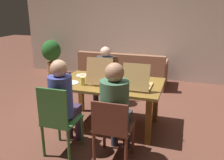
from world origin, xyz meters
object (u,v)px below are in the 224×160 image
Objects in this scene: dining_table at (110,88)px; plate_1 at (130,78)px; plate_2 at (70,83)px; potted_plant at (52,53)px; person_1 at (63,99)px; chair_1 at (58,118)px; chair_0 at (112,128)px; pizza_box_0 at (104,79)px; drinking_glass_0 at (107,86)px; couch at (123,72)px; person_0 at (115,104)px; person_2 at (104,72)px; drinking_glass_1 at (83,81)px; chair_2 at (107,77)px; plate_0 at (82,75)px; pizza_box_1 at (138,84)px.

plate_1 reaches higher than dining_table.
plate_2 is 3.23m from potted_plant.
person_1 reaches higher than potted_plant.
dining_table is at bearing 69.04° from chair_1.
pizza_box_0 is (-0.42, 0.90, 0.31)m from chair_0.
potted_plant reaches higher than drinking_glass_0.
couch is at bearing 89.91° from chair_1.
person_0 reaches higher than person_2.
plate_2 is 2.08× the size of drinking_glass_1.
plate_1 is 0.97m from plate_2.
drinking_glass_0 is at bearing -12.63° from drinking_glass_1.
chair_2 reaches higher than drinking_glass_1.
plate_0 is 0.50m from drinking_glass_1.
person_2 is at bearing 71.90° from plate_0.
pizza_box_1 is at bearing 46.04° from chair_1.
person_2 is 1.04m from plate_2.
chair_2 is 1.21m from plate_2.
drinking_glass_0 is (0.44, 0.47, 0.07)m from person_1.
pizza_box_0 reaches higher than drinking_glass_0.
person_0 reaches higher than chair_1.
person_1 reaches higher than plate_2.
drinking_glass_0 is (0.44, -1.29, 0.27)m from chair_2.
drinking_glass_0 is at bearing 113.89° from chair_0.
plate_0 is (-0.89, 1.12, 0.26)m from chair_0.
person_2 reaches higher than chair_0.
potted_plant reaches higher than dining_table.
plate_0 is 0.10× the size of couch.
chair_1 is at bearing -106.18° from pizza_box_0.
pizza_box_1 is 0.48× the size of potted_plant.
chair_0 is 1.01m from drinking_glass_1.
pizza_box_0 reaches higher than dining_table.
dining_table is at bearing 34.65° from drinking_glass_1.
plate_0 is (-0.89, 0.99, 0.01)m from person_0.
pizza_box_0 is at bearing 23.96° from plate_2.
pizza_box_0 is (-0.42, 0.77, 0.05)m from person_0.
dining_table is 0.19m from pizza_box_0.
potted_plant is (-2.13, 2.61, -0.19)m from drinking_glass_1.
potted_plant reaches higher than plate_2.
drinking_glass_0 is at bearing 119.77° from person_0.
dining_table is at bearing 11.18° from pizza_box_0.
chair_1 is at bearing -90.00° from person_1.
plate_2 is at bearing -53.48° from potted_plant.
chair_1 is at bearing -90.00° from chair_2.
dining_table is at bearing -43.58° from potted_plant.
person_0 is 1.11× the size of person_2.
person_1 reaches higher than pizza_box_1.
dining_table is 0.99m from chair_0.
chair_0 is at bearing -8.75° from person_1.
person_0 is 0.88m from pizza_box_0.
plate_2 is at bearing 170.02° from drinking_glass_0.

